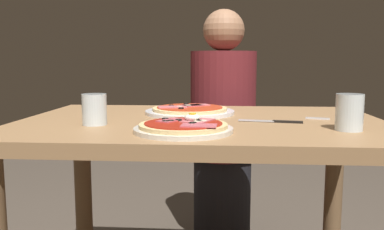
{
  "coord_description": "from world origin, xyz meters",
  "views": [
    {
      "loc": [
        0.07,
        -1.29,
        0.94
      ],
      "look_at": [
        -0.02,
        -0.11,
        0.78
      ],
      "focal_mm": 38.18,
      "sensor_mm": 36.0,
      "label": 1
    }
  ],
  "objects_px": {
    "water_glass_near": "(94,111)",
    "knife": "(275,121)",
    "diner_person": "(223,136)",
    "dining_table": "(201,157)",
    "pizza_across_left": "(190,111)",
    "water_glass_far": "(349,115)",
    "salt_shaker": "(91,110)",
    "pizza_foreground": "(184,127)",
    "fork": "(327,119)"
  },
  "relations": [
    {
      "from": "dining_table",
      "to": "water_glass_far",
      "type": "xyz_separation_m",
      "value": [
        0.41,
        -0.17,
        0.17
      ]
    },
    {
      "from": "pizza_foreground",
      "to": "water_glass_far",
      "type": "bearing_deg",
      "value": 7.26
    },
    {
      "from": "fork",
      "to": "salt_shaker",
      "type": "distance_m",
      "value": 0.75
    },
    {
      "from": "pizza_foreground",
      "to": "knife",
      "type": "bearing_deg",
      "value": 35.63
    },
    {
      "from": "fork",
      "to": "diner_person",
      "type": "bearing_deg",
      "value": 115.87
    },
    {
      "from": "knife",
      "to": "salt_shaker",
      "type": "bearing_deg",
      "value": -178.81
    },
    {
      "from": "water_glass_near",
      "to": "knife",
      "type": "bearing_deg",
      "value": 9.35
    },
    {
      "from": "pizza_foreground",
      "to": "water_glass_far",
      "type": "relative_size",
      "value": 2.67
    },
    {
      "from": "diner_person",
      "to": "fork",
      "type": "bearing_deg",
      "value": 115.87
    },
    {
      "from": "dining_table",
      "to": "pizza_across_left",
      "type": "distance_m",
      "value": 0.2
    },
    {
      "from": "water_glass_far",
      "to": "pizza_across_left",
      "type": "bearing_deg",
      "value": 145.79
    },
    {
      "from": "dining_table",
      "to": "pizza_across_left",
      "type": "bearing_deg",
      "value": 109.5
    },
    {
      "from": "water_glass_far",
      "to": "fork",
      "type": "relative_size",
      "value": 0.63
    },
    {
      "from": "water_glass_near",
      "to": "knife",
      "type": "distance_m",
      "value": 0.54
    },
    {
      "from": "dining_table",
      "to": "fork",
      "type": "relative_size",
      "value": 7.4
    },
    {
      "from": "fork",
      "to": "diner_person",
      "type": "distance_m",
      "value": 0.78
    },
    {
      "from": "dining_table",
      "to": "water_glass_near",
      "type": "height_order",
      "value": "water_glass_near"
    },
    {
      "from": "water_glass_near",
      "to": "knife",
      "type": "xyz_separation_m",
      "value": [
        0.54,
        0.09,
        -0.04
      ]
    },
    {
      "from": "pizza_across_left",
      "to": "knife",
      "type": "xyz_separation_m",
      "value": [
        0.28,
        -0.18,
        -0.01
      ]
    },
    {
      "from": "pizza_foreground",
      "to": "diner_person",
      "type": "bearing_deg",
      "value": 83.62
    },
    {
      "from": "pizza_foreground",
      "to": "knife",
      "type": "relative_size",
      "value": 1.35
    },
    {
      "from": "knife",
      "to": "diner_person",
      "type": "relative_size",
      "value": 0.17
    },
    {
      "from": "pizza_across_left",
      "to": "fork",
      "type": "bearing_deg",
      "value": -13.77
    },
    {
      "from": "water_glass_far",
      "to": "salt_shaker",
      "type": "distance_m",
      "value": 0.76
    },
    {
      "from": "pizza_across_left",
      "to": "knife",
      "type": "bearing_deg",
      "value": -32.95
    },
    {
      "from": "diner_person",
      "to": "water_glass_near",
      "type": "bearing_deg",
      "value": 65.77
    },
    {
      "from": "salt_shaker",
      "to": "water_glass_far",
      "type": "bearing_deg",
      "value": -9.08
    },
    {
      "from": "water_glass_near",
      "to": "water_glass_far",
      "type": "xyz_separation_m",
      "value": [
        0.72,
        -0.04,
        0.0
      ]
    },
    {
      "from": "water_glass_near",
      "to": "salt_shaker",
      "type": "height_order",
      "value": "water_glass_near"
    },
    {
      "from": "pizza_across_left",
      "to": "water_glass_near",
      "type": "relative_size",
      "value": 3.46
    },
    {
      "from": "knife",
      "to": "salt_shaker",
      "type": "relative_size",
      "value": 2.92
    },
    {
      "from": "pizza_foreground",
      "to": "fork",
      "type": "xyz_separation_m",
      "value": [
        0.44,
        0.26,
        -0.01
      ]
    },
    {
      "from": "dining_table",
      "to": "pizza_foreground",
      "type": "distance_m",
      "value": 0.27
    },
    {
      "from": "fork",
      "to": "salt_shaker",
      "type": "relative_size",
      "value": 2.33
    },
    {
      "from": "water_glass_far",
      "to": "fork",
      "type": "distance_m",
      "value": 0.21
    },
    {
      "from": "pizza_foreground",
      "to": "fork",
      "type": "bearing_deg",
      "value": 30.57
    },
    {
      "from": "dining_table",
      "to": "salt_shaker",
      "type": "distance_m",
      "value": 0.38
    },
    {
      "from": "dining_table",
      "to": "water_glass_near",
      "type": "distance_m",
      "value": 0.37
    },
    {
      "from": "pizza_across_left",
      "to": "diner_person",
      "type": "distance_m",
      "value": 0.62
    },
    {
      "from": "water_glass_near",
      "to": "salt_shaker",
      "type": "distance_m",
      "value": 0.08
    },
    {
      "from": "dining_table",
      "to": "water_glass_near",
      "type": "relative_size",
      "value": 12.65
    },
    {
      "from": "pizza_foreground",
      "to": "pizza_across_left",
      "type": "xyz_separation_m",
      "value": [
        -0.01,
        0.37,
        -0.0
      ]
    },
    {
      "from": "dining_table",
      "to": "fork",
      "type": "bearing_deg",
      "value": 4.1
    },
    {
      "from": "water_glass_far",
      "to": "salt_shaker",
      "type": "xyz_separation_m",
      "value": [
        -0.75,
        0.12,
        -0.01
      ]
    },
    {
      "from": "water_glass_near",
      "to": "diner_person",
      "type": "relative_size",
      "value": 0.08
    },
    {
      "from": "knife",
      "to": "water_glass_far",
      "type": "bearing_deg",
      "value": -36.07
    },
    {
      "from": "fork",
      "to": "knife",
      "type": "height_order",
      "value": "knife"
    },
    {
      "from": "water_glass_far",
      "to": "diner_person",
      "type": "distance_m",
      "value": 0.97
    },
    {
      "from": "water_glass_near",
      "to": "pizza_foreground",
      "type": "bearing_deg",
      "value": -20.17
    },
    {
      "from": "dining_table",
      "to": "pizza_foreground",
      "type": "height_order",
      "value": "pizza_foreground"
    }
  ]
}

